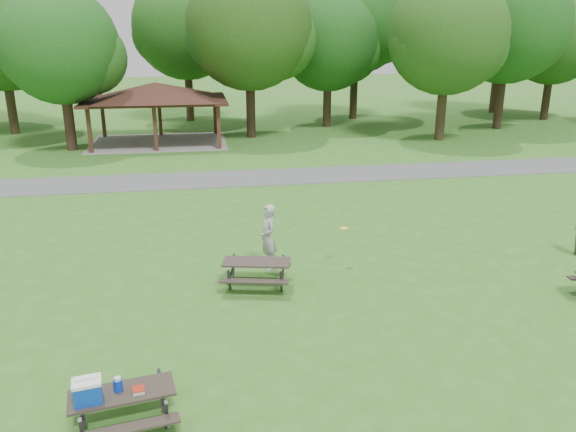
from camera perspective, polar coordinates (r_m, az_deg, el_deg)
The scene contains 17 objects.
ground at distance 14.11m, azimuth -1.36°, elevation -10.30°, with size 160.00×160.00×0.00m, color #30681D.
asphalt_path at distance 27.18m, azimuth -5.56°, elevation 3.83°, with size 120.00×3.20×0.02m, color #4E4E51.
pavilion at distance 36.53m, azimuth -13.29°, elevation 12.00°, with size 8.60×7.01×3.76m.
tree_row_c at distance 43.07m, azimuth -27.04°, elevation 16.10°, with size 8.19×7.80×10.67m.
tree_row_d at distance 35.55m, azimuth -21.98°, elevation 15.43°, with size 6.93×6.60×9.27m.
tree_row_e at distance 37.50m, azimuth -3.81°, elevation 18.28°, with size 8.40×8.00×11.02m.
tree_row_f at distance 41.97m, azimuth 4.23°, elevation 16.98°, with size 7.35×7.00×9.55m.
tree_row_g at distance 37.77m, azimuth 15.99°, elevation 16.96°, with size 7.77×7.40×10.25m.
tree_row_h at distance 43.65m, azimuth 21.57°, elevation 17.43°, with size 8.61×8.20×11.37m.
tree_row_i at distance 49.79m, azimuth 25.49°, elevation 15.61°, with size 7.14×6.80×9.52m.
tree_deep_b at distance 45.30m, azimuth -10.21°, elevation 18.17°, with size 8.40×8.00×11.13m.
tree_deep_c at distance 46.12m, azimuth 7.07°, elevation 19.00°, with size 8.82×8.40×11.90m.
tree_deep_d at distance 52.57m, azimuth 20.95°, elevation 17.43°, with size 8.40×8.00×11.27m.
picnic_table_near at distance 10.66m, azimuth -17.48°, elevation -17.11°, with size 2.02×1.73×1.25m.
picnic_table_middle at distance 15.47m, azimuth -3.22°, elevation -5.22°, with size 2.10×1.83×0.79m.
frisbee_in_flight at distance 16.75m, azimuth 5.72°, elevation -1.24°, with size 0.28×0.28×0.02m.
frisbee_thrower at distance 16.51m, azimuth -2.01°, elevation -2.16°, with size 0.72×0.47×1.97m, color #AEAEB1.
Camera 1 is at (-1.71, -12.28, 6.74)m, focal length 35.00 mm.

